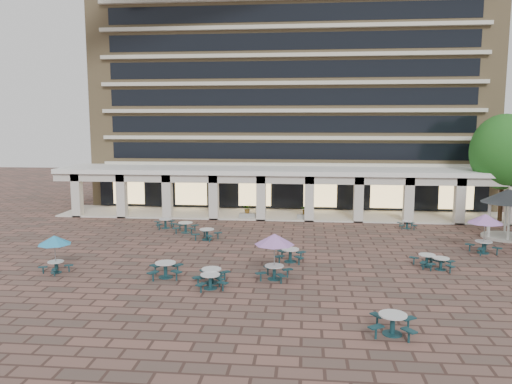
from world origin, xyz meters
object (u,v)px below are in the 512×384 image
picnic_table_1 (210,280)px  planter_left (248,212)px  planter_right (306,213)px  gazebo (508,202)px  picnic_table_2 (393,322)px  picnic_table_0 (166,268)px

picnic_table_1 → planter_left: bearing=71.5°
planter_left → planter_right: bearing=-0.0°
gazebo → planter_left: bearing=164.6°
picnic_table_2 → planter_left: planter_left is taller
picnic_table_0 → gazebo: size_ratio=0.56×
picnic_table_0 → planter_right: size_ratio=1.47×
picnic_table_0 → planter_left: (2.56, 17.45, 0.06)m
picnic_table_0 → gazebo: bearing=15.8°
planter_left → planter_right: size_ratio=1.00×
picnic_table_0 → picnic_table_2: picnic_table_0 is taller
planter_right → gazebo: bearing=-20.4°
gazebo → planter_right: 16.09m
picnic_table_2 → gazebo: size_ratio=0.55×
picnic_table_0 → picnic_table_1: size_ratio=1.07×
gazebo → picnic_table_1: bearing=-145.8°
planter_right → picnic_table_0: bearing=-113.9°
picnic_table_1 → gazebo: size_ratio=0.52×
picnic_table_2 → planter_left: 25.45m
picnic_table_1 → gazebo: 24.12m
picnic_table_0 → planter_right: 19.09m
picnic_table_0 → picnic_table_2: size_ratio=1.02×
picnic_table_1 → picnic_table_2: picnic_table_2 is taller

